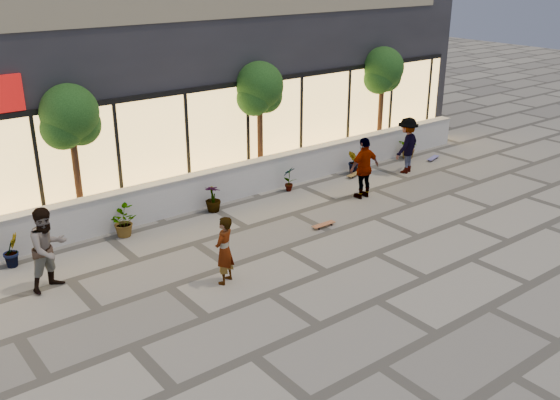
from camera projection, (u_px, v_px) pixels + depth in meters
ground at (377, 300)px, 13.38m from camera, size 80.00×80.00×0.00m
planter_wall at (206, 188)px, 18.35m from camera, size 22.00×0.42×1.04m
retail_building at (116, 41)px, 21.05m from camera, size 24.00×9.17×8.50m
shrub_b at (11, 250)px, 14.75m from camera, size 0.57×0.57×0.81m
shrub_c at (122, 222)px, 16.34m from camera, size 0.68×0.77×0.81m
shrub_d at (213, 198)px, 17.93m from camera, size 0.64×0.64×0.81m
shrub_e at (289, 179)px, 19.53m from camera, size 0.46×0.35×0.81m
shrub_f at (354, 162)px, 21.12m from camera, size 0.55×0.57×0.81m
shrub_g at (409, 148)px, 22.71m from camera, size 0.77×0.84×0.81m
tree_midwest at (70, 120)px, 15.99m from camera, size 1.60×1.50×3.92m
tree_mideast at (260, 91)px, 19.40m from camera, size 1.60×1.50×3.92m
tree_east at (383, 73)px, 22.53m from camera, size 1.60×1.50×3.92m
skater_center at (224, 250)px, 13.86m from camera, size 0.69×0.61×1.60m
skater_left at (48, 249)px, 13.56m from camera, size 1.11×0.97×1.91m
skater_right_near at (364, 168)px, 18.80m from camera, size 1.12×0.48×1.90m
skater_right_far at (407, 145)px, 21.05m from camera, size 1.38×1.02×1.90m
skateboard_center at (324, 224)px, 17.00m from camera, size 0.73×0.19×0.09m
skateboard_right_near at (355, 174)px, 20.96m from camera, size 0.81×0.38×0.09m
skateboard_right_far at (433, 158)px, 22.66m from camera, size 0.75×0.39×0.09m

